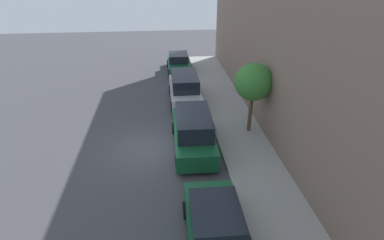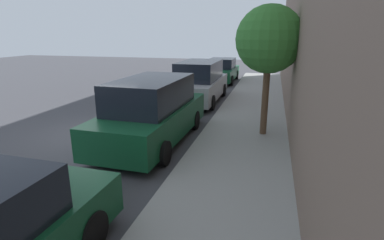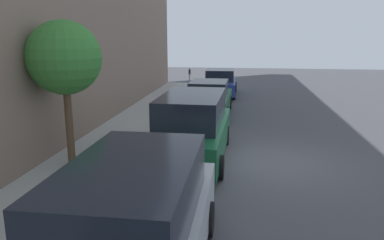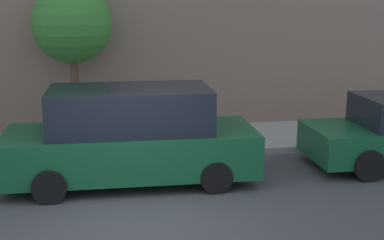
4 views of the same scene
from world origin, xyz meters
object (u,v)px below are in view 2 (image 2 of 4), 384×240
parked_minivan_fourth (200,82)px  parked_sedan_fifth (222,71)px  street_tree (269,40)px  parked_minivan_third (152,112)px

parked_minivan_fourth → parked_sedan_fifth: (-0.01, 6.37, -0.20)m
parked_sedan_fifth → street_tree: 11.65m
parked_minivan_third → street_tree: 3.96m
parked_minivan_third → parked_sedan_fifth: parked_minivan_third is taller
parked_minivan_third → street_tree: street_tree is taller
parked_minivan_fourth → street_tree: size_ratio=1.29×
parked_minivan_third → parked_sedan_fifth: bearing=89.8°
parked_sedan_fifth → parked_minivan_fourth: bearing=-90.0°
parked_sedan_fifth → street_tree: (3.15, -10.99, 2.23)m
parked_minivan_third → parked_sedan_fifth: size_ratio=1.09×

